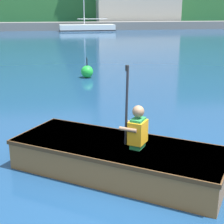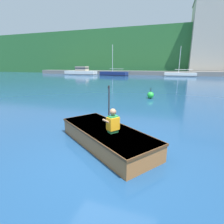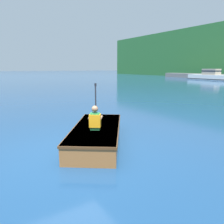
% 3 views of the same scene
% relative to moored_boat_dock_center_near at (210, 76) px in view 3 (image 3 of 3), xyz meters
% --- Properties ---
extents(ground_plane, '(300.00, 300.00, 0.00)m').
position_rel_moored_boat_dock_center_near_xyz_m(ground_plane, '(18.51, -33.22, -0.67)').
color(ground_plane, navy).
extents(moored_boat_dock_center_near, '(7.48, 2.41, 1.90)m').
position_rel_moored_boat_dock_center_near_xyz_m(moored_boat_dock_center_near, '(0.00, 0.00, 0.00)').
color(moored_boat_dock_center_near, white).
rests_on(moored_boat_dock_center_near, ground).
extents(rowboat_foreground, '(3.31, 2.87, 0.47)m').
position_rel_moored_boat_dock_center_near_xyz_m(rowboat_foreground, '(18.19, -32.34, -0.41)').
color(rowboat_foreground, '#935B2D').
rests_on(rowboat_foreground, ground).
extents(person_paddler, '(0.45, 0.45, 1.19)m').
position_rel_moored_boat_dock_center_near_xyz_m(person_paddler, '(18.48, -32.54, 0.09)').
color(person_paddler, '#267F3F').
rests_on(person_paddler, rowboat_foreground).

